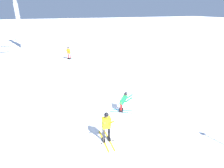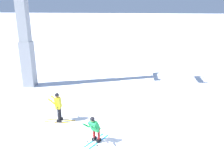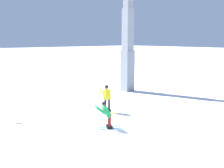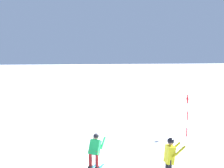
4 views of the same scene
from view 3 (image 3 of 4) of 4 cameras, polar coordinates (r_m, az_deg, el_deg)
ground_plane at (r=14.72m, az=-2.12°, el=-8.86°), size 260.00×260.00×0.00m
skier_carving_main at (r=13.97m, az=-1.22°, el=-6.26°), size 1.23×1.62×1.60m
lift_tower_near at (r=23.79m, az=3.42°, el=9.84°), size 0.92×2.62×11.60m
skier_distant_downhill at (r=17.02m, az=-1.13°, el=-2.66°), size 1.76×0.71×1.80m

